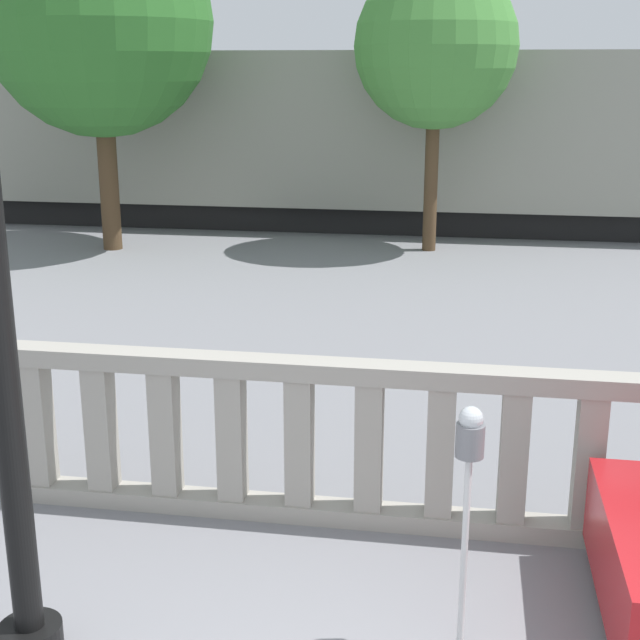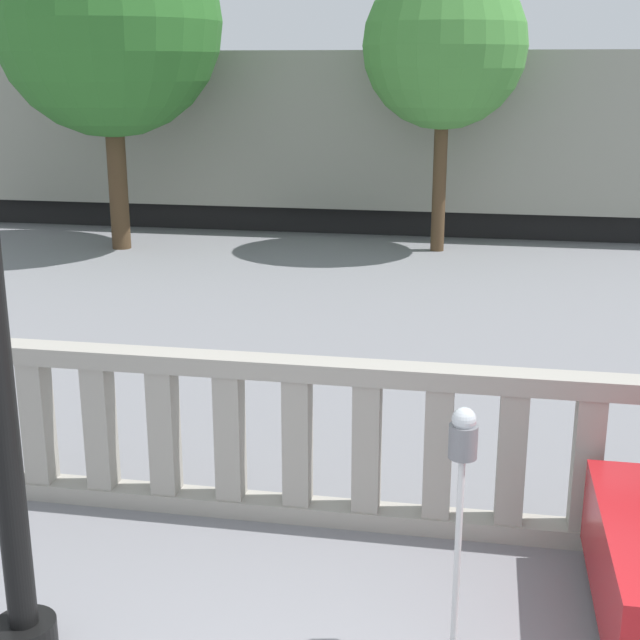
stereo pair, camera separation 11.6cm
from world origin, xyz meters
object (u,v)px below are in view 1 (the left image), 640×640
object	(u,v)px
train_near	(301,135)
tree_right	(98,22)
train_far	(463,106)
parking_meter	(469,457)
tree_left	(436,47)

from	to	relation	value
train_near	tree_right	bearing A→B (deg)	-131.72
train_far	parking_meter	bearing A→B (deg)	-89.24
tree_right	parking_meter	bearing A→B (deg)	-58.84
parking_meter	train_far	distance (m)	28.77
train_near	train_far	size ratio (longest dim) A/B	1.46
tree_left	tree_right	distance (m)	6.01
parking_meter	tree_left	size ratio (longest dim) A/B	0.30
train_far	train_near	bearing A→B (deg)	-102.96
train_far	tree_left	distance (m)	16.93
parking_meter	tree_right	size ratio (longest dim) A/B	0.25
train_near	tree_right	distance (m)	5.03
train_far	tree_right	bearing A→B (deg)	-109.61
train_far	tree_left	size ratio (longest dim) A/B	3.68
train_near	train_far	world-z (taller)	train_far
parking_meter	tree_right	distance (m)	13.24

